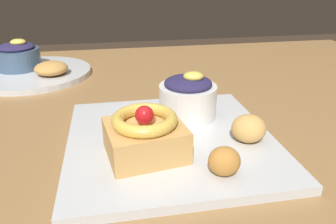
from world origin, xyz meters
The scene contains 9 objects.
dining_table centered at (0.00, 0.00, 0.64)m, with size 1.29×0.98×0.73m.
front_plate centered at (-0.01, -0.10, 0.74)m, with size 0.28×0.28×0.01m, color silver.
cake_slice centered at (-0.05, -0.14, 0.77)m, with size 0.10×0.10×0.06m.
berry_ramekin centered at (0.03, -0.04, 0.77)m, with size 0.09×0.09×0.07m.
fritter_front centered at (0.09, -0.13, 0.76)m, with size 0.05×0.04×0.04m, color tan.
fritter_middle centered at (0.03, -0.19, 0.76)m, with size 0.04×0.03×0.03m, color #BC7F38.
back_plate centered at (-0.26, 0.26, 0.74)m, with size 0.25×0.25×0.01m, color silver.
back_ramekin centered at (-0.29, 0.28, 0.77)m, with size 0.09×0.09×0.07m.
back_pastry centered at (-0.21, 0.22, 0.76)m, with size 0.07×0.07×0.03m, color #C68E47.
Camera 1 is at (-0.09, -0.48, 0.96)m, focal length 34.63 mm.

